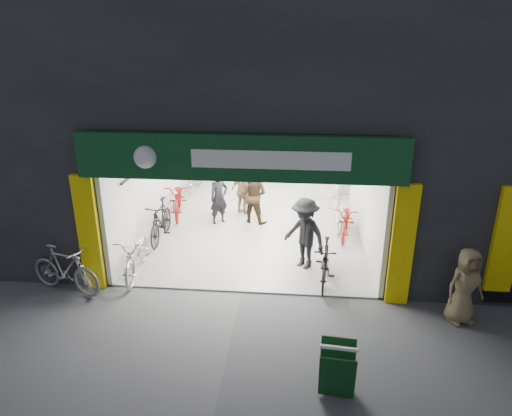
# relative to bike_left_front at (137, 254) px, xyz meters

# --- Properties ---
(ground) EXTENTS (60.00, 60.00, 0.00)m
(ground) POSITION_rel_bike_left_front_xyz_m (2.50, -0.60, -0.52)
(ground) COLOR #56565B
(ground) RESTS_ON ground
(building) EXTENTS (17.00, 10.27, 8.00)m
(building) POSITION_rel_bike_left_front_xyz_m (3.41, 4.39, 3.80)
(building) COLOR #232326
(building) RESTS_ON ground
(bike_left_front) EXTENTS (0.88, 2.03, 1.03)m
(bike_left_front) POSITION_rel_bike_left_front_xyz_m (0.00, 0.00, 0.00)
(bike_left_front) COLOR #BABABF
(bike_left_front) RESTS_ON ground
(bike_left_midfront) EXTENTS (0.55, 1.88, 1.13)m
(bike_left_midfront) POSITION_rel_bike_left_front_xyz_m (0.00, 1.91, 0.05)
(bike_left_midfront) COLOR black
(bike_left_midfront) RESTS_ON ground
(bike_left_midback) EXTENTS (1.11, 2.17, 1.09)m
(bike_left_midback) POSITION_rel_bike_left_front_xyz_m (0.00, 3.77, 0.03)
(bike_left_midback) COLOR maroon
(bike_left_midback) RESTS_ON ground
(bike_left_back) EXTENTS (0.77, 2.03, 1.19)m
(bike_left_back) POSITION_rel_bike_left_front_xyz_m (0.00, 6.21, 0.08)
(bike_left_back) COLOR #A3A4A8
(bike_left_back) RESTS_ON ground
(bike_right_front) EXTENTS (0.65, 1.71, 1.00)m
(bike_right_front) POSITION_rel_bike_left_front_xyz_m (4.30, -0.00, -0.02)
(bike_right_front) COLOR black
(bike_right_front) RESTS_ON ground
(bike_right_mid) EXTENTS (0.92, 1.88, 0.95)m
(bike_right_mid) POSITION_rel_bike_left_front_xyz_m (5.00, 2.63, -0.04)
(bike_right_mid) COLOR maroon
(bike_right_mid) RESTS_ON ground
(bike_right_back) EXTENTS (0.58, 1.95, 1.16)m
(bike_right_back) POSITION_rel_bike_left_front_xyz_m (4.78, 3.27, 0.07)
(bike_right_back) COLOR silver
(bike_right_back) RESTS_ON ground
(parked_bike) EXTENTS (1.88, 1.03, 1.09)m
(parked_bike) POSITION_rel_bike_left_front_xyz_m (-1.27, -0.90, 0.03)
(parked_bike) COLOR #A8A8AC
(parked_bike) RESTS_ON ground
(customer_a) EXTENTS (0.70, 0.69, 1.62)m
(customer_a) POSITION_rel_bike_left_front_xyz_m (1.37, 3.19, 0.30)
(customer_a) COLOR black
(customer_a) RESTS_ON ground
(customer_b) EXTENTS (1.00, 0.88, 1.74)m
(customer_b) POSITION_rel_bike_left_front_xyz_m (2.36, 3.40, 0.35)
(customer_b) COLOR #342417
(customer_b) RESTS_ON ground
(customer_c) EXTENTS (1.30, 1.24, 1.77)m
(customer_c) POSITION_rel_bike_left_front_xyz_m (3.83, 0.67, 0.37)
(customer_c) COLOR black
(customer_c) RESTS_ON ground
(customer_d) EXTENTS (0.94, 0.78, 1.50)m
(customer_d) POSITION_rel_bike_left_front_xyz_m (1.98, 4.04, 0.23)
(customer_d) COLOR #957756
(customer_d) RESTS_ON ground
(pedestrian_near) EXTENTS (0.87, 0.71, 1.55)m
(pedestrian_near) POSITION_rel_bike_left_front_xyz_m (6.86, -1.23, 0.26)
(pedestrian_near) COLOR olive
(pedestrian_near) RESTS_ON ground
(sandwich_board) EXTENTS (0.59, 0.61, 0.84)m
(sandwich_board) POSITION_rel_bike_left_front_xyz_m (4.32, -3.41, -0.05)
(sandwich_board) COLOR #0D3614
(sandwich_board) RESTS_ON ground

